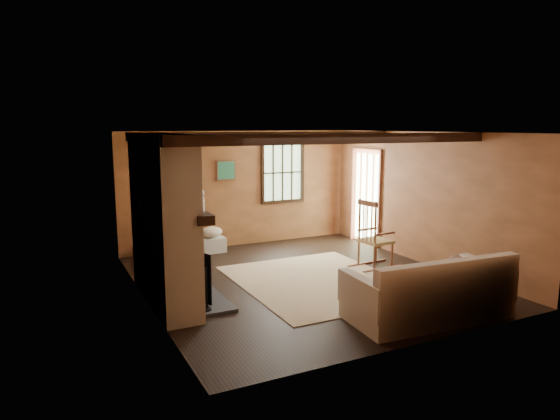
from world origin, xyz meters
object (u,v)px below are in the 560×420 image
sofa (431,296)px  laundry_basket (212,245)px  rocking_chair (374,239)px  armchair (175,245)px  fireplace (165,226)px

sofa → laundry_basket: sofa is taller
sofa → laundry_basket: (-1.45, 4.62, -0.16)m
rocking_chair → armchair: bearing=53.5°
fireplace → sofa: 3.75m
rocking_chair → armchair: size_ratio=1.68×
rocking_chair → armchair: rocking_chair is taller
fireplace → sofa: (2.93, -2.21, -0.79)m
sofa → armchair: 4.79m
armchair → fireplace: bearing=8.7°
rocking_chair → laundry_basket: size_ratio=2.45×
rocking_chair → fireplace: bearing=86.5°
rocking_chair → armchair: 3.63m
fireplace → rocking_chair: (3.74, 0.10, -0.59)m
laundry_basket → rocking_chair: bearing=-45.7°
rocking_chair → laundry_basket: bearing=39.2°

